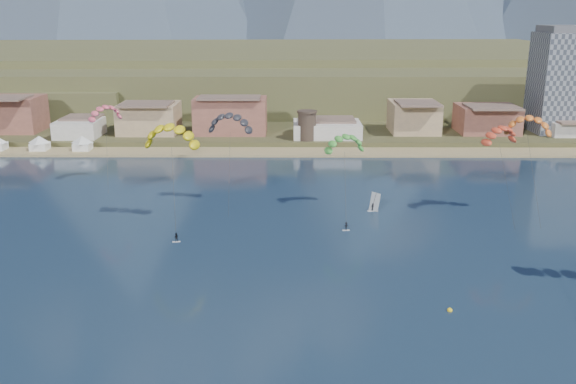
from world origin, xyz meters
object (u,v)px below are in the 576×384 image
at_px(apartment_tower, 568,80).
at_px(buoy, 450,310).
at_px(kitesurfer_yellow, 171,132).
at_px(kitesurfer_green, 345,141).
at_px(windsurfer, 374,205).
at_px(watchtower, 307,125).

bearing_deg(apartment_tower, buoy, -118.13).
bearing_deg(apartment_tower, kitesurfer_yellow, -141.87).
bearing_deg(kitesurfer_yellow, apartment_tower, 38.13).
bearing_deg(kitesurfer_green, buoy, -76.42).
relative_size(apartment_tower, buoy, 44.91).
height_order(apartment_tower, kitesurfer_green, apartment_tower).
distance_m(kitesurfer_yellow, buoy, 58.02).
bearing_deg(buoy, kitesurfer_yellow, 140.67).
xyz_separation_m(apartment_tower, kitesurfer_green, (-74.03, -73.93, -3.89)).
height_order(apartment_tower, buoy, apartment_tower).
bearing_deg(kitesurfer_green, kitesurfer_yellow, -163.73).
bearing_deg(kitesurfer_green, apartment_tower, 44.96).
bearing_deg(buoy, kitesurfer_green, 103.58).
relative_size(kitesurfer_green, windsurfer, 4.87).
bearing_deg(buoy, windsurfer, 96.35).
xyz_separation_m(apartment_tower, buoy, (-63.29, -118.39, -17.70)).
xyz_separation_m(kitesurfer_yellow, buoy, (42.84, -35.09, -17.31)).
bearing_deg(windsurfer, buoy, -83.65).
relative_size(watchtower, kitesurfer_green, 0.47).
bearing_deg(kitesurfer_yellow, windsurfer, 12.19).
relative_size(watchtower, buoy, 12.07).
bearing_deg(watchtower, apartment_tower, 9.93).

